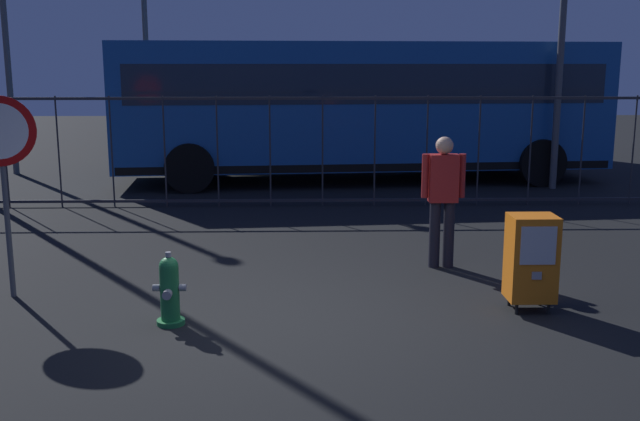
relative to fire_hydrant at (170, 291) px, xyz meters
name	(u,v)px	position (x,y,z in m)	size (l,w,h in m)	color
ground_plane	(293,321)	(1.22, 0.07, -0.35)	(60.00, 60.00, 0.00)	black
fire_hydrant	(170,291)	(0.00, 0.00, 0.00)	(0.33, 0.32, 0.75)	#1E7238
newspaper_box_primary	(531,258)	(3.71, 0.35, 0.22)	(0.48, 0.42, 1.02)	black
stop_sign	(1,154)	(-1.92, 0.95, 1.25)	(0.71, 0.31, 2.23)	#4C4F54
pedestrian	(443,194)	(3.09, 2.05, 0.60)	(0.55, 0.22, 1.67)	black
fence_barrier	(296,151)	(1.22, 6.25, 0.67)	(18.03, 0.04, 2.00)	#2D2D33
bus_near	(361,103)	(2.63, 9.25, 1.36)	(10.67, 3.45, 3.00)	#19519E
bus_far	(345,94)	(2.56, 14.02, 1.36)	(10.68, 3.53, 3.00)	#4C5156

